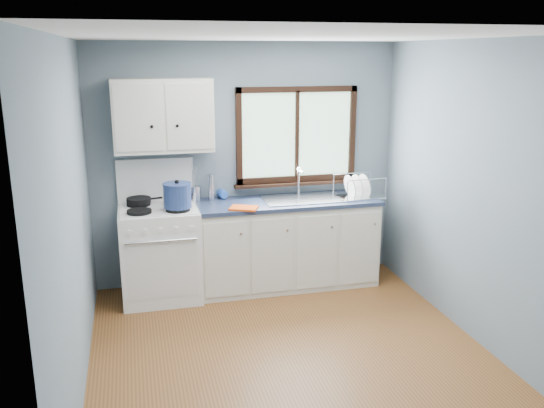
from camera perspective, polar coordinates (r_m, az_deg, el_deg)
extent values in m
cube|color=brown|center=(4.82, 2.06, -15.03)|extent=(3.20, 3.60, 0.02)
cube|color=white|center=(4.19, 2.38, 16.45)|extent=(3.20, 3.60, 0.02)
cube|color=slate|center=(6.05, -2.53, 3.94)|extent=(3.20, 0.02, 2.50)
cube|color=slate|center=(2.75, 12.84, -10.07)|extent=(3.20, 0.02, 2.50)
cube|color=slate|center=(4.20, -19.41, -1.78)|extent=(0.02, 3.60, 2.50)
cube|color=slate|center=(5.02, 20.18, 0.75)|extent=(0.02, 3.60, 2.50)
cube|color=white|center=(5.82, -11.00, -4.85)|extent=(0.76, 0.65, 0.92)
cube|color=white|center=(5.93, -11.48, 2.33)|extent=(0.76, 0.05, 0.44)
cube|color=silver|center=(5.68, -11.23, -0.42)|extent=(0.72, 0.59, 0.01)
cylinder|color=black|center=(5.53, -13.02, -0.74)|extent=(0.23, 0.23, 0.03)
cylinder|color=black|center=(5.54, -9.30, -0.51)|extent=(0.23, 0.23, 0.03)
cylinder|color=black|center=(5.82, -13.08, 0.03)|extent=(0.23, 0.23, 0.03)
cylinder|color=black|center=(5.83, -9.55, 0.25)|extent=(0.23, 0.23, 0.03)
cylinder|color=silver|center=(5.42, -10.92, -3.65)|extent=(0.66, 0.02, 0.02)
cube|color=silver|center=(5.54, -10.78, -6.53)|extent=(0.66, 0.01, 0.55)
cube|color=silver|center=(6.04, 1.47, -4.04)|extent=(1.85, 0.60, 0.88)
cube|color=black|center=(6.20, 1.40, -7.48)|extent=(1.85, 0.54, 0.08)
cube|color=#1D2840|center=(5.91, 1.50, 0.19)|extent=(1.89, 0.64, 0.04)
cube|color=silver|center=(5.95, 3.17, 0.51)|extent=(0.84, 0.46, 0.01)
cube|color=silver|center=(5.91, 1.31, -0.29)|extent=(0.36, 0.40, 0.14)
cube|color=silver|center=(6.03, 4.98, -0.05)|extent=(0.36, 0.40, 0.14)
cylinder|color=silver|center=(6.10, 2.65, 2.20)|extent=(0.02, 0.02, 0.28)
cylinder|color=silver|center=(6.01, 2.85, 3.27)|extent=(0.02, 0.16, 0.02)
sphere|color=silver|center=(6.08, 2.66, 3.49)|extent=(0.04, 0.04, 0.04)
cube|color=#9EC6A8|center=(6.11, 2.44, 6.89)|extent=(1.22, 0.01, 0.92)
cube|color=black|center=(6.05, 2.54, 11.28)|extent=(1.30, 0.05, 0.06)
cube|color=black|center=(6.18, 2.44, 2.54)|extent=(1.30, 0.05, 0.06)
cube|color=black|center=(5.95, -3.29, 6.66)|extent=(0.06, 0.05, 1.00)
cube|color=black|center=(6.29, 7.95, 6.99)|extent=(0.06, 0.05, 1.00)
cube|color=black|center=(6.09, 2.49, 6.87)|extent=(0.03, 0.05, 0.92)
cube|color=black|center=(6.16, 2.51, 2.03)|extent=(1.36, 0.10, 0.03)
cube|color=silver|center=(5.69, -10.74, 8.60)|extent=(0.95, 0.32, 0.70)
cube|color=silver|center=(5.52, -13.12, 8.29)|extent=(0.44, 0.01, 0.62)
cube|color=silver|center=(5.54, -8.16, 8.55)|extent=(0.44, 0.01, 0.62)
sphere|color=black|center=(5.52, -11.82, 7.52)|extent=(0.03, 0.03, 0.03)
sphere|color=black|center=(5.53, -9.36, 7.65)|extent=(0.03, 0.03, 0.03)
cylinder|color=black|center=(5.80, -13.07, 0.38)|extent=(0.28, 0.28, 0.05)
cube|color=black|center=(5.84, -11.46, 0.56)|extent=(0.13, 0.05, 0.01)
cylinder|color=navy|center=(5.52, -9.36, 0.79)|extent=(0.34, 0.34, 0.22)
cylinder|color=navy|center=(5.50, -9.41, 1.96)|extent=(0.36, 0.36, 0.02)
sphere|color=black|center=(5.49, -9.42, 2.17)|extent=(0.05, 0.05, 0.04)
cylinder|color=silver|center=(5.90, -7.65, 1.03)|extent=(0.15, 0.15, 0.16)
cylinder|color=silver|center=(5.87, -7.49, 2.57)|extent=(0.01, 0.01, 0.23)
cylinder|color=silver|center=(5.88, -7.89, 2.78)|extent=(0.01, 0.01, 0.27)
cylinder|color=silver|center=(5.85, -7.72, 2.41)|extent=(0.01, 0.01, 0.21)
cylinder|color=silver|center=(5.90, -6.04, 1.66)|extent=(0.07, 0.07, 0.27)
imported|color=blue|center=(5.91, -4.74, 1.59)|extent=(0.11, 0.11, 0.25)
cube|color=#E44F12|center=(5.57, -2.81, -0.40)|extent=(0.31, 0.28, 0.02)
cube|color=silver|center=(6.11, 8.60, 0.80)|extent=(0.49, 0.40, 0.02)
cylinder|color=silver|center=(5.85, 7.50, 1.22)|extent=(0.01, 0.01, 0.22)
cylinder|color=silver|center=(6.06, 11.20, 1.54)|extent=(0.01, 0.01, 0.22)
cylinder|color=silver|center=(6.13, 6.10, 1.90)|extent=(0.01, 0.01, 0.22)
cylinder|color=silver|center=(6.33, 9.68, 2.18)|extent=(0.01, 0.01, 0.22)
cylinder|color=silver|center=(5.92, 9.43, 2.41)|extent=(0.44, 0.05, 0.01)
cylinder|color=silver|center=(6.21, 7.95, 3.03)|extent=(0.44, 0.05, 0.01)
cylinder|color=white|center=(6.03, 7.72, 1.75)|extent=(0.09, 0.25, 0.24)
cylinder|color=white|center=(6.08, 8.45, 1.81)|extent=(0.09, 0.25, 0.24)
cylinder|color=white|center=(6.12, 9.18, 1.87)|extent=(0.09, 0.25, 0.24)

